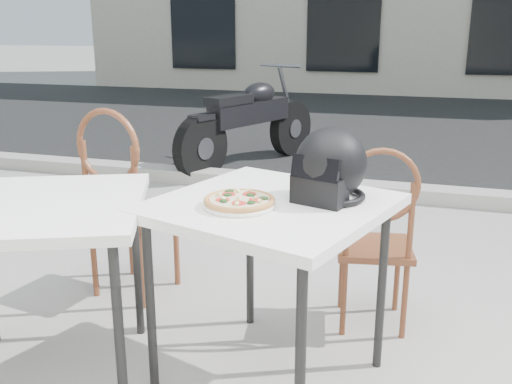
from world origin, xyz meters
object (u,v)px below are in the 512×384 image
(cafe_table_main, at_px, (271,218))
(cafe_table_side, at_px, (36,219))
(cafe_chair_side, at_px, (123,194))
(motorcycle, at_px, (250,123))
(helmet, at_px, (330,168))
(pizza, at_px, (239,200))
(cafe_chair_main, at_px, (376,230))
(plate, at_px, (239,205))

(cafe_table_main, height_order, cafe_table_side, cafe_table_main)
(cafe_chair_side, xyz_separation_m, motorcycle, (-0.31, 3.15, -0.13))
(cafe_table_side, xyz_separation_m, cafe_chair_side, (-0.08, 0.80, -0.13))
(cafe_table_side, bearing_deg, helmet, 18.91)
(pizza, height_order, cafe_chair_main, cafe_chair_main)
(cafe_chair_main, bearing_deg, pizza, 44.33)
(cafe_table_main, height_order, motorcycle, motorcycle)
(plate, xyz_separation_m, pizza, (0.00, 0.00, 0.02))
(helmet, relative_size, cafe_chair_main, 0.39)
(cafe_chair_main, distance_m, cafe_chair_side, 1.33)
(cafe_chair_main, bearing_deg, cafe_chair_side, -9.53)
(cafe_table_side, relative_size, cafe_chair_side, 1.03)
(helmet, bearing_deg, plate, -128.92)
(cafe_chair_main, bearing_deg, motorcycle, -73.22)
(helmet, height_order, cafe_table_side, helmet)
(cafe_table_side, bearing_deg, cafe_chair_main, 33.64)
(pizza, relative_size, motorcycle, 0.16)
(helmet, distance_m, cafe_chair_side, 1.29)
(pizza, bearing_deg, cafe_chair_main, 55.21)
(cafe_table_main, distance_m, motorcycle, 3.90)
(pizza, xyz_separation_m, motorcycle, (-1.18, 3.78, -0.35))
(helmet, distance_m, cafe_table_side, 1.17)
(cafe_chair_side, bearing_deg, helmet, 168.88)
(cafe_chair_main, height_order, cafe_chair_side, cafe_chair_side)
(cafe_table_main, distance_m, cafe_chair_side, 1.10)
(pizza, relative_size, helmet, 0.90)
(pizza, xyz_separation_m, cafe_table_side, (-0.79, -0.17, -0.10))
(pizza, bearing_deg, motorcycle, 107.30)
(helmet, bearing_deg, pizza, -128.93)
(pizza, xyz_separation_m, cafe_chair_main, (0.46, 0.66, -0.30))
(cafe_chair_main, height_order, cafe_table_side, cafe_chair_main)
(pizza, distance_m, cafe_chair_main, 0.86)
(cafe_chair_main, xyz_separation_m, motorcycle, (-1.64, 3.12, -0.06))
(cafe_chair_main, xyz_separation_m, cafe_chair_side, (-1.33, -0.03, 0.07))
(cafe_chair_side, bearing_deg, plate, 152.99)
(helmet, xyz_separation_m, cafe_table_side, (-1.09, -0.37, -0.20))
(helmet, relative_size, cafe_chair_side, 0.34)
(cafe_table_main, distance_m, cafe_chair_main, 0.69)
(pizza, bearing_deg, cafe_table_main, 49.30)
(cafe_table_main, xyz_separation_m, plate, (-0.09, -0.11, 0.08))
(helmet, distance_m, motorcycle, 3.90)
(helmet, height_order, cafe_chair_main, helmet)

